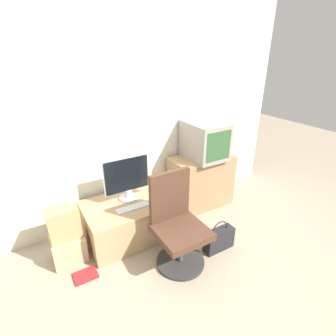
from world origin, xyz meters
TOP-DOWN VIEW (x-y plane):
  - ground_plane at (0.00, 0.00)m, footprint 12.00×12.00m
  - wall_back at (0.00, 1.32)m, footprint 4.40×0.05m
  - desk at (-0.24, 0.91)m, footprint 0.94×0.66m
  - side_stand at (0.89, 1.03)m, footprint 0.82×0.45m
  - main_monitor at (-0.18, 1.00)m, footprint 0.52×0.20m
  - keyboard at (-0.21, 0.79)m, footprint 0.36×0.10m
  - mouse at (0.01, 0.79)m, footprint 0.06×0.03m
  - crt_tv at (0.89, 1.01)m, footprint 0.44×0.54m
  - office_chair at (0.04, 0.30)m, footprint 0.49×0.49m
  - cardboard_box_lower at (-0.91, 0.85)m, footprint 0.32×0.27m
  - cardboard_box_upper at (-0.91, 0.85)m, footprint 0.29×0.19m
  - handbag at (0.51, 0.20)m, footprint 0.34×0.12m
  - book at (-0.84, 0.55)m, footprint 0.22×0.16m

SIDE VIEW (x-z plane):
  - ground_plane at x=0.00m, z-range 0.00..0.00m
  - book at x=-0.84m, z-range 0.00..0.02m
  - handbag at x=0.51m, z-range -0.05..0.30m
  - cardboard_box_lower at x=-0.91m, z-range 0.00..0.28m
  - desk at x=-0.24m, z-range 0.00..0.43m
  - side_stand at x=0.89m, z-range 0.00..0.71m
  - office_chair at x=0.04m, z-range -0.07..0.87m
  - keyboard at x=-0.21m, z-range 0.43..0.45m
  - mouse at x=0.01m, z-range 0.43..0.46m
  - cardboard_box_upper at x=-0.91m, z-range 0.28..0.62m
  - main_monitor at x=-0.18m, z-range 0.44..0.94m
  - crt_tv at x=0.89m, z-range 0.71..1.17m
  - wall_back at x=0.00m, z-range 0.00..2.60m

